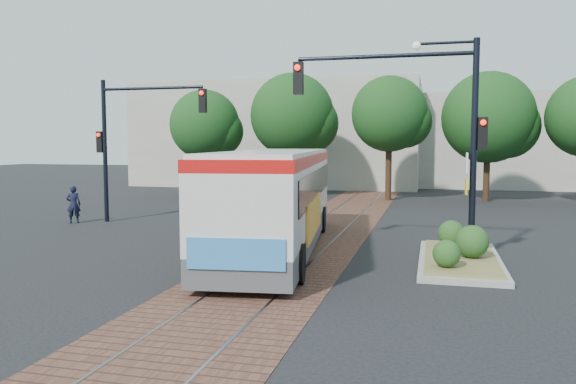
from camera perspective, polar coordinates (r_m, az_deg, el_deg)
name	(u,v)px	position (r m, az deg, el deg)	size (l,w,h in m)	color
ground	(301,249)	(17.94, 1.32, -5.78)	(120.00, 120.00, 0.00)	black
trackbed	(324,230)	(21.80, 3.73, -3.85)	(3.60, 40.00, 0.02)	brown
tree_row	(385,118)	(33.73, 9.81, 7.46)	(26.40, 5.60, 7.67)	#382314
warehouses	(376,137)	(46.13, 8.91, 5.51)	(40.00, 13.00, 8.00)	#ADA899
city_bus	(277,195)	(17.57, -1.11, -0.28)	(3.90, 11.88, 3.12)	#454548
traffic_island	(461,251)	(16.56, 17.13, -5.76)	(2.20, 5.20, 1.13)	gray
signal_pole_main	(428,114)	(16.37, 14.08, 7.65)	(5.49, 0.46, 6.00)	black
signal_pole_left	(128,131)	(24.52, -15.91, 6.00)	(4.99, 0.34, 6.00)	black
officer	(74,204)	(25.19, -20.96, -1.18)	(0.58, 0.38, 1.58)	black
parked_car	(272,195)	(28.92, -1.69, -0.29)	(1.93, 4.75, 1.38)	black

